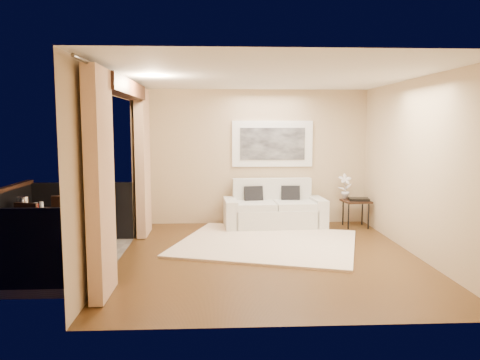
{
  "coord_description": "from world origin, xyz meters",
  "views": [
    {
      "loc": [
        -0.78,
        -6.9,
        1.98
      ],
      "look_at": [
        -0.39,
        1.08,
        1.05
      ],
      "focal_mm": 35.0,
      "sensor_mm": 36.0,
      "label": 1
    }
  ],
  "objects": [
    {
      "name": "curtains",
      "position": [
        -2.11,
        0.0,
        1.34
      ],
      "size": [
        0.16,
        4.8,
        2.64
      ],
      "color": "#DCAF87",
      "rests_on": "ground"
    },
    {
      "name": "floor",
      "position": [
        0.0,
        0.0,
        0.0
      ],
      "size": [
        5.0,
        5.0,
        0.0
      ],
      "primitive_type": "plane",
      "color": "#573819",
      "rests_on": "ground"
    },
    {
      "name": "glass_b",
      "position": [
        -3.48,
        0.32,
        0.76
      ],
      "size": [
        0.06,
        0.06,
        0.12
      ],
      "primitive_type": "cylinder",
      "color": "white",
      "rests_on": "bistro_table"
    },
    {
      "name": "ice_bucket",
      "position": [
        -3.76,
        0.32,
        0.8
      ],
      "size": [
        0.18,
        0.18,
        0.2
      ],
      "primitive_type": "cylinder",
      "color": "white",
      "rests_on": "bistro_table"
    },
    {
      "name": "orchid",
      "position": [
        1.76,
        2.18,
        0.78
      ],
      "size": [
        0.27,
        0.19,
        0.5
      ],
      "primitive_type": "imported",
      "rotation": [
        0.0,
        0.0,
        0.02
      ],
      "color": "white",
      "rests_on": "side_table"
    },
    {
      "name": "sofa",
      "position": [
        0.33,
        2.09,
        0.33
      ],
      "size": [
        1.98,
        0.93,
        0.93
      ],
      "rotation": [
        0.0,
        0.0,
        0.05
      ],
      "color": "silver",
      "rests_on": "floor"
    },
    {
      "name": "balcony",
      "position": [
        -3.31,
        0.0,
        0.18
      ],
      "size": [
        1.81,
        2.6,
        1.17
      ],
      "color": "#605B56",
      "rests_on": "ground"
    },
    {
      "name": "glass_a",
      "position": [
        -3.53,
        0.22,
        0.76
      ],
      "size": [
        0.06,
        0.06,
        0.12
      ],
      "primitive_type": "cylinder",
      "color": "silver",
      "rests_on": "bistro_table"
    },
    {
      "name": "candle",
      "position": [
        -3.6,
        0.44,
        0.74
      ],
      "size": [
        0.06,
        0.06,
        0.07
      ],
      "primitive_type": "cylinder",
      "color": "red",
      "rests_on": "bistro_table"
    },
    {
      "name": "tray",
      "position": [
        1.98,
        1.97,
        0.56
      ],
      "size": [
        0.42,
        0.33,
        0.05
      ],
      "primitive_type": "cube",
      "rotation": [
        0.0,
        0.0,
        -0.15
      ],
      "color": "black",
      "rests_on": "side_table"
    },
    {
      "name": "room_shell",
      "position": [
        -2.13,
        0.0,
        2.52
      ],
      "size": [
        5.0,
        6.4,
        5.0
      ],
      "color": "white",
      "rests_on": "ground"
    },
    {
      "name": "balcony_chair_far",
      "position": [
        -3.5,
        -0.06,
        0.5
      ],
      "size": [
        0.48,
        0.48,
        0.88
      ],
      "rotation": [
        0.0,
        0.0,
        2.83
      ],
      "color": "black",
      "rests_on": "balcony"
    },
    {
      "name": "vase",
      "position": [
        -3.68,
        0.13,
        0.79
      ],
      "size": [
        0.04,
        0.04,
        0.18
      ],
      "primitive_type": "cylinder",
      "color": "silver",
      "rests_on": "bistro_table"
    },
    {
      "name": "rug",
      "position": [
        0.05,
        0.75,
        0.02
      ],
      "size": [
        3.48,
        3.23,
        0.04
      ],
      "primitive_type": "cube",
      "rotation": [
        0.0,
        0.0,
        -0.3
      ],
      "color": "#FFE8CD",
      "rests_on": "floor"
    },
    {
      "name": "side_table",
      "position": [
        1.93,
        2.0,
        0.47
      ],
      "size": [
        0.54,
        0.54,
        0.53
      ],
      "rotation": [
        0.0,
        0.0,
        0.12
      ],
      "color": "black",
      "rests_on": "floor"
    },
    {
      "name": "bistro_table",
      "position": [
        -3.64,
        0.26,
        0.62
      ],
      "size": [
        0.65,
        0.65,
        0.7
      ],
      "rotation": [
        0.0,
        0.0,
        -0.09
      ],
      "color": "black",
      "rests_on": "balcony"
    },
    {
      "name": "balcony_chair_near",
      "position": [
        -2.76,
        -0.69,
        0.61
      ],
      "size": [
        0.49,
        0.49,
        1.05
      ],
      "rotation": [
        0.0,
        0.0,
        0.08
      ],
      "color": "black",
      "rests_on": "balcony"
    },
    {
      "name": "artwork",
      "position": [
        0.33,
        2.46,
        1.62
      ],
      "size": [
        1.62,
        0.07,
        0.92
      ],
      "color": "white",
      "rests_on": "room_shell"
    }
  ]
}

